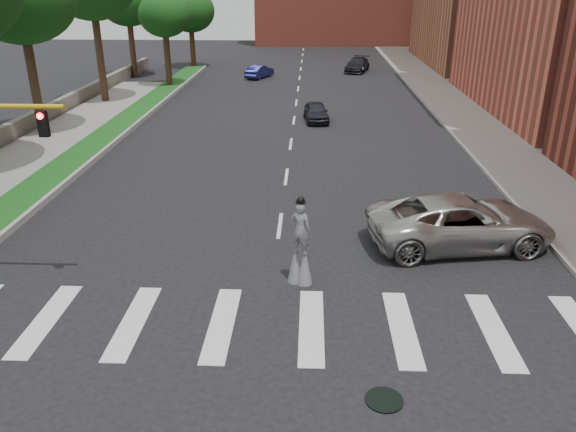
{
  "coord_description": "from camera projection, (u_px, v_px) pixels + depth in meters",
  "views": [
    {
      "loc": [
        1.17,
        -12.51,
        9.16
      ],
      "look_at": [
        0.45,
        5.0,
        1.7
      ],
      "focal_mm": 35.0,
      "sensor_mm": 36.0,
      "label": 1
    }
  ],
  "objects": [
    {
      "name": "median_curb",
      "position": [
        118.0,
        140.0,
        33.86
      ],
      "size": [
        0.2,
        60.0,
        0.28
      ],
      "primitive_type": "cube",
      "color": "gray",
      "rests_on": "ground"
    },
    {
      "name": "car_mid",
      "position": [
        259.0,
        72.0,
        55.29
      ],
      "size": [
        2.72,
        3.99,
        1.25
      ],
      "primitive_type": "imported",
      "rotation": [
        0.0,
        0.0,
        2.73
      ],
      "color": "navy",
      "rests_on": "ground"
    },
    {
      "name": "tree_6",
      "position": [
        164.0,
        16.0,
        48.48
      ],
      "size": [
        4.44,
        4.44,
        8.07
      ],
      "color": "#352315",
      "rests_on": "ground"
    },
    {
      "name": "ground_plane",
      "position": [
        264.0,
        346.0,
        15.14
      ],
      "size": [
        160.0,
        160.0,
        0.0
      ],
      "primitive_type": "plane",
      "color": "black",
      "rests_on": "ground"
    },
    {
      "name": "stone_wall",
      "position": [
        26.0,
        124.0,
        35.79
      ],
      "size": [
        0.5,
        56.0,
        1.1
      ],
      "primitive_type": "cube",
      "color": "#615C53",
      "rests_on": "ground"
    },
    {
      "name": "manhole",
      "position": [
        384.0,
        400.0,
        13.18
      ],
      "size": [
        0.9,
        0.9,
        0.04
      ],
      "primitive_type": "cylinder",
      "color": "black",
      "rests_on": "ground"
    },
    {
      "name": "sidewalk_right",
      "position": [
        479.0,
        124.0,
        37.61
      ],
      "size": [
        5.0,
        90.0,
        0.18
      ],
      "primitive_type": "cube",
      "color": "gray",
      "rests_on": "ground"
    },
    {
      "name": "suv_crossing",
      "position": [
        460.0,
        222.0,
        20.5
      ],
      "size": [
        7.12,
        4.11,
        1.87
      ],
      "primitive_type": "imported",
      "rotation": [
        0.0,
        0.0,
        1.73
      ],
      "color": "#ACA9A3",
      "rests_on": "ground"
    },
    {
      "name": "car_far",
      "position": [
        357.0,
        65.0,
        58.94
      ],
      "size": [
        3.23,
        5.28,
        1.43
      ],
      "primitive_type": "imported",
      "rotation": [
        0.0,
        0.0,
        -0.27
      ],
      "color": "black",
      "rests_on": "ground"
    },
    {
      "name": "stilt_performer",
      "position": [
        300.0,
        249.0,
        17.85
      ],
      "size": [
        0.82,
        0.64,
        2.99
      ],
      "rotation": [
        0.0,
        0.0,
        2.76
      ],
      "color": "#352315",
      "rests_on": "ground"
    },
    {
      "name": "car_near",
      "position": [
        316.0,
        112.0,
        38.63
      ],
      "size": [
        1.92,
        3.91,
        1.28
      ],
      "primitive_type": "imported",
      "rotation": [
        0.0,
        0.0,
        0.11
      ],
      "color": "black",
      "rests_on": "ground"
    },
    {
      "name": "tree_7",
      "position": [
        190.0,
        11.0,
        59.77
      ],
      "size": [
        5.21,
        5.21,
        8.1
      ],
      "color": "#352315",
      "rests_on": "ground"
    },
    {
      "name": "grass_median",
      "position": [
        101.0,
        140.0,
        33.91
      ],
      "size": [
        2.0,
        60.0,
        0.25
      ],
      "primitive_type": "cube",
      "color": "#144817",
      "rests_on": "ground"
    },
    {
      "name": "tree_5",
      "position": [
        127.0,
        1.0,
        53.35
      ],
      "size": [
        5.62,
        5.62,
        9.56
      ],
      "color": "#352315",
      "rests_on": "ground"
    }
  ]
}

